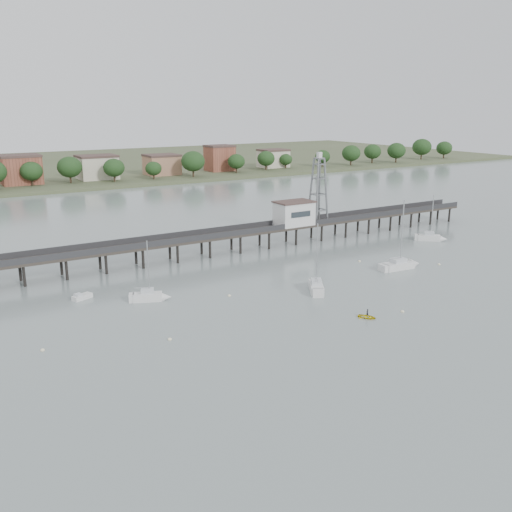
{
  "coord_description": "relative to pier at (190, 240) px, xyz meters",
  "views": [
    {
      "loc": [
        -45.76,
        -39.69,
        29.61
      ],
      "look_at": [
        4.28,
        42.0,
        4.0
      ],
      "focal_mm": 40.0,
      "sensor_mm": 36.0,
      "label": 1
    }
  ],
  "objects": [
    {
      "name": "pier",
      "position": [
        0.0,
        0.0,
        0.0
      ],
      "size": [
        150.0,
        5.0,
        5.5
      ],
      "color": "#2D2823",
      "rests_on": "ground"
    },
    {
      "name": "ground_plane",
      "position": [
        0.0,
        -60.0,
        -3.79
      ],
      "size": [
        500.0,
        500.0,
        0.0
      ],
      "primitive_type": "plane",
      "color": "gray",
      "rests_on": "ground"
    },
    {
      "name": "sailboat_e",
      "position": [
        52.77,
        -14.6,
        -3.14
      ],
      "size": [
        5.99,
        5.74,
        10.8
      ],
      "rotation": [
        0.0,
        0.0,
        -0.75
      ],
      "color": "silver",
      "rests_on": "ground"
    },
    {
      "name": "dinghy_occupant",
      "position": [
        7.71,
        -42.84,
        -3.79
      ],
      "size": [
        0.6,
        1.16,
        0.26
      ],
      "primitive_type": "imported",
      "rotation": [
        0.0,
        0.0,
        3.33
      ],
      "color": "black",
      "rests_on": "ground"
    },
    {
      "name": "far_shore",
      "position": [
        0.36,
        179.58,
        -2.85
      ],
      "size": [
        500.0,
        170.0,
        10.4
      ],
      "color": "#475133",
      "rests_on": "ground"
    },
    {
      "name": "lattice_tower",
      "position": [
        31.5,
        0.0,
        7.31
      ],
      "size": [
        3.2,
        3.2,
        15.5
      ],
      "color": "slate",
      "rests_on": "ground"
    },
    {
      "name": "sailboat_c",
      "position": [
        9.36,
        -28.55,
        -3.14
      ],
      "size": [
        5.45,
        7.09,
        11.78
      ],
      "rotation": [
        0.0,
        0.0,
        1.02
      ],
      "color": "silver",
      "rests_on": "ground"
    },
    {
      "name": "pier_building",
      "position": [
        25.0,
        0.0,
        2.87
      ],
      "size": [
        8.4,
        5.4,
        5.3
      ],
      "color": "silver",
      "rests_on": "ground"
    },
    {
      "name": "sailboat_b",
      "position": [
        -15.7,
        -19.82,
        -3.13
      ],
      "size": [
        6.12,
        3.86,
        10.0
      ],
      "rotation": [
        0.0,
        0.0,
        -0.39
      ],
      "color": "silver",
      "rests_on": "ground"
    },
    {
      "name": "white_tender",
      "position": [
        -24.93,
        -13.36,
        -3.42
      ],
      "size": [
        3.38,
        2.39,
        1.21
      ],
      "rotation": [
        0.0,
        0.0,
        0.39
      ],
      "color": "silver",
      "rests_on": "ground"
    },
    {
      "name": "mooring_buoys",
      "position": [
        3.51,
        -30.29,
        -3.71
      ],
      "size": [
        73.31,
        24.99,
        0.39
      ],
      "color": "#FAF1C2",
      "rests_on": "ground"
    },
    {
      "name": "yellow_dinghy",
      "position": [
        7.71,
        -42.84,
        -3.79
      ],
      "size": [
        1.91,
        1.43,
        2.65
      ],
      "primitive_type": "imported",
      "rotation": [
        0.0,
        0.0,
        0.53
      ],
      "color": "yellow",
      "rests_on": "ground"
    },
    {
      "name": "sailboat_d",
      "position": [
        31.01,
        -27.06,
        -3.16
      ],
      "size": [
        8.45,
        2.96,
        13.72
      ],
      "rotation": [
        0.0,
        0.0,
        -0.07
      ],
      "color": "silver",
      "rests_on": "ground"
    }
  ]
}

